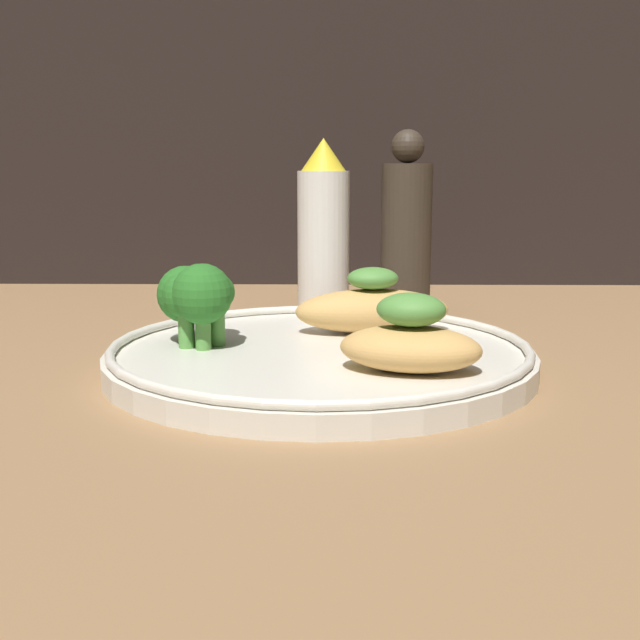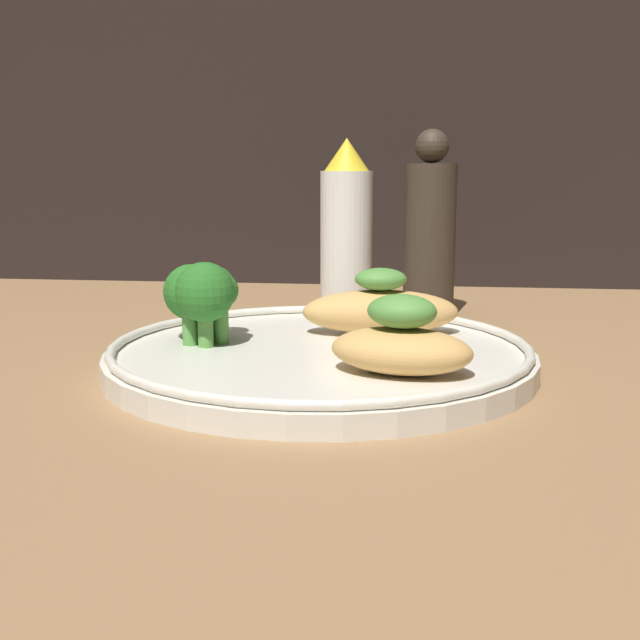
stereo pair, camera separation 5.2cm
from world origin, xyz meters
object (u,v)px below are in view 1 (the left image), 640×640
plate (320,356)px  pepper_grinder (406,233)px  broccoli_bunch (197,295)px  sauce_bottle (319,232)px

plate → pepper_grinder: 22.25cm
broccoli_bunch → sauce_bottle: bearing=67.3°
sauce_bottle → pepper_grinder: (7.73, 0.00, -0.06)cm
broccoli_bunch → sauce_bottle: 20.54cm
plate → pepper_grinder: pepper_grinder is taller
broccoli_bunch → pepper_grinder: pepper_grinder is taller
broccoli_bunch → pepper_grinder: size_ratio=0.37×
sauce_bottle → broccoli_bunch: bearing=-112.7°
sauce_bottle → pepper_grinder: pepper_grinder is taller
plate → sauce_bottle: (-0.39, 19.99, 6.51)cm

